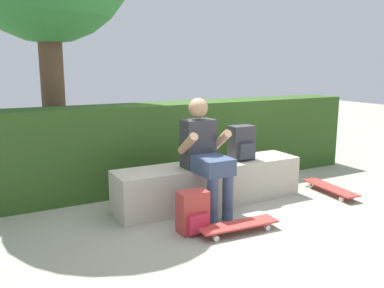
{
  "coord_description": "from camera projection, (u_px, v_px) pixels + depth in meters",
  "views": [
    {
      "loc": [
        -2.29,
        -3.47,
        1.57
      ],
      "look_at": [
        -0.28,
        0.29,
        0.73
      ],
      "focal_mm": 38.13,
      "sensor_mm": 36.0,
      "label": 1
    }
  ],
  "objects": [
    {
      "name": "skateboard_beside_bench",
      "position": [
        330.0,
        188.0,
        5.0
      ],
      "size": [
        0.28,
        0.82,
        0.09
      ],
      "color": "#BC3833",
      "rests_on": "ground"
    },
    {
      "name": "backpack_on_ground",
      "position": [
        193.0,
        213.0,
        3.84
      ],
      "size": [
        0.28,
        0.23,
        0.4
      ],
      "color": "#B23833",
      "rests_on": "ground"
    },
    {
      "name": "backpack_on_bench",
      "position": [
        242.0,
        143.0,
        4.75
      ],
      "size": [
        0.28,
        0.23,
        0.4
      ],
      "color": "#333338",
      "rests_on": "bench_main"
    },
    {
      "name": "person_skater",
      "position": [
        205.0,
        152.0,
        4.28
      ],
      "size": [
        0.49,
        0.62,
        1.22
      ],
      "color": "#333338",
      "rests_on": "ground"
    },
    {
      "name": "bench_main",
      "position": [
        210.0,
        183.0,
        4.64
      ],
      "size": [
        2.22,
        0.49,
        0.47
      ],
      "color": "#B9AD9B",
      "rests_on": "ground"
    },
    {
      "name": "hedge_row",
      "position": [
        159.0,
        145.0,
        5.27
      ],
      "size": [
        5.83,
        0.56,
        1.08
      ],
      "color": "#2C4C1C",
      "rests_on": "ground"
    },
    {
      "name": "ground_plane",
      "position": [
        228.0,
        213.0,
        4.36
      ],
      "size": [
        24.0,
        24.0,
        0.0
      ],
      "primitive_type": "plane",
      "color": "#999885"
    },
    {
      "name": "skateboard_near_person",
      "position": [
        238.0,
        225.0,
        3.84
      ],
      "size": [
        0.81,
        0.24,
        0.09
      ],
      "color": "#BC3833",
      "rests_on": "ground"
    }
  ]
}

